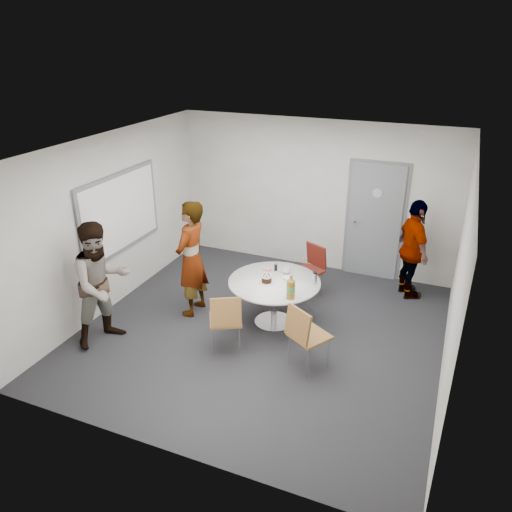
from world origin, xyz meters
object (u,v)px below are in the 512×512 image
at_px(door, 375,221).
at_px(chair_far, 311,265).
at_px(whiteboard, 121,213).
at_px(person_left, 102,284).
at_px(person_right, 413,250).
at_px(person_main, 191,259).
at_px(chair_near_left, 226,318).
at_px(table, 276,287).
at_px(chair_near_right, 304,332).

relative_size(door, chair_far, 2.43).
xyz_separation_m(whiteboard, person_left, (0.51, -1.21, -0.56)).
relative_size(door, person_right, 1.28).
bearing_deg(person_main, person_right, 121.25).
xyz_separation_m(chair_near_left, person_right, (2.09, 2.60, 0.29)).
bearing_deg(chair_near_left, door, 38.05).
relative_size(whiteboard, chair_far, 2.18).
bearing_deg(whiteboard, chair_near_left, -21.18).
distance_m(chair_near_left, chair_far, 2.11).
xyz_separation_m(whiteboard, chair_far, (2.78, 1.18, -0.92)).
bearing_deg(chair_near_left, table, 40.09).
height_order(whiteboard, table, whiteboard).
relative_size(door, chair_near_left, 2.38).
relative_size(table, person_right, 0.81).
bearing_deg(chair_near_right, whiteboard, -162.10).
height_order(door, chair_far, door).
xyz_separation_m(chair_far, person_left, (-2.27, -2.40, 0.36)).
bearing_deg(chair_far, table, 104.36).
bearing_deg(table, chair_near_left, -111.43).
xyz_separation_m(door, chair_near_right, (-0.28, -3.09, -0.46)).
distance_m(chair_far, person_right, 1.64).
bearing_deg(chair_near_right, door, 116.67).
relative_size(person_main, person_left, 1.02).
height_order(chair_near_left, chair_far, chair_near_left).
xyz_separation_m(person_main, person_left, (-0.75, -1.15, -0.02)).
xyz_separation_m(chair_near_left, person_left, (-1.69, -0.36, 0.35)).
distance_m(door, chair_near_right, 3.14).
distance_m(chair_near_right, chair_far, 2.05).
bearing_deg(chair_far, whiteboard, 48.33).
bearing_deg(person_main, table, 96.69).
xyz_separation_m(chair_near_right, person_main, (-2.02, 0.75, 0.34)).
distance_m(whiteboard, person_right, 4.67).
bearing_deg(chair_far, person_main, 64.63).
bearing_deg(person_main, whiteboard, -92.58).
relative_size(chair_far, person_main, 0.48).
height_order(whiteboard, chair_near_left, whiteboard).
bearing_deg(chair_near_right, chair_near_left, -146.06).
relative_size(table, chair_near_right, 1.47).
xyz_separation_m(chair_near_right, person_right, (1.00, 2.56, 0.27)).
bearing_deg(chair_far, door, -100.03).
bearing_deg(chair_far, person_right, -133.98).
relative_size(chair_near_left, chair_near_right, 0.97).
bearing_deg(whiteboard, person_main, -2.90).
bearing_deg(door, whiteboard, -147.34).
xyz_separation_m(table, chair_near_right, (0.72, -0.89, -0.05)).
bearing_deg(chair_near_left, chair_far, 45.61).
height_order(person_main, person_left, person_main).
height_order(table, chair_near_left, table).
xyz_separation_m(table, person_right, (1.72, 1.67, 0.21)).
height_order(table, person_main, person_main).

